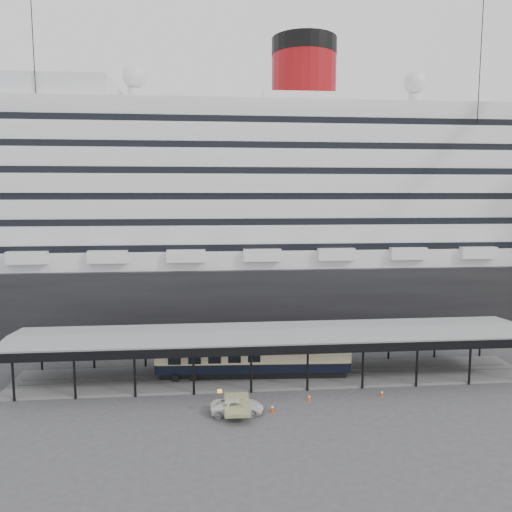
{
  "coord_description": "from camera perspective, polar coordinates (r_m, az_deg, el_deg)",
  "views": [
    {
      "loc": [
        -6.94,
        -47.44,
        19.89
      ],
      "look_at": [
        -1.74,
        8.0,
        13.08
      ],
      "focal_mm": 35.0,
      "sensor_mm": 36.0,
      "label": 1
    }
  ],
  "objects": [
    {
      "name": "platform_canopy",
      "position": [
        55.73,
        2.11,
        -11.37
      ],
      "size": [
        56.0,
        9.18,
        5.3
      ],
      "color": "slate",
      "rests_on": "ground"
    },
    {
      "name": "port_truck",
      "position": [
        47.68,
        -2.18,
        -16.8
      ],
      "size": [
        4.91,
        2.33,
        1.35
      ],
      "primitive_type": "imported",
      "rotation": [
        0.0,
        0.0,
        1.55
      ],
      "color": "silver",
      "rests_on": "ground"
    },
    {
      "name": "pullman_carriage",
      "position": [
        55.43,
        -0.34,
        -11.29
      ],
      "size": [
        21.16,
        3.89,
        20.66
      ],
      "rotation": [
        0.0,
        0.0,
        -0.06
      ],
      "color": "black",
      "rests_on": "ground"
    },
    {
      "name": "cruise_ship",
      "position": [
        79.76,
        -0.34,
        5.86
      ],
      "size": [
        130.0,
        30.0,
        43.9
      ],
      "color": "black",
      "rests_on": "ground"
    },
    {
      "name": "traffic_cone_right",
      "position": [
        52.95,
        14.19,
        -14.94
      ],
      "size": [
        0.41,
        0.41,
        0.66
      ],
      "rotation": [
        0.0,
        0.0,
        -0.26
      ],
      "color": "#D6440B",
      "rests_on": "ground"
    },
    {
      "name": "traffic_cone_mid",
      "position": [
        50.73,
        6.11,
        -15.75
      ],
      "size": [
        0.43,
        0.43,
        0.67
      ],
      "rotation": [
        0.0,
        0.0,
        -0.32
      ],
      "color": "#ED430D",
      "rests_on": "ground"
    },
    {
      "name": "traffic_cone_left",
      "position": [
        48.16,
        1.87,
        -16.95
      ],
      "size": [
        0.41,
        0.41,
        0.74
      ],
      "rotation": [
        0.0,
        0.0,
        0.09
      ],
      "color": "red",
      "rests_on": "ground"
    },
    {
      "name": "ground",
      "position": [
        51.91,
        2.84,
        -15.57
      ],
      "size": [
        200.0,
        200.0,
        0.0
      ],
      "primitive_type": "plane",
      "color": "#3B3B3D",
      "rests_on": "ground"
    }
  ]
}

